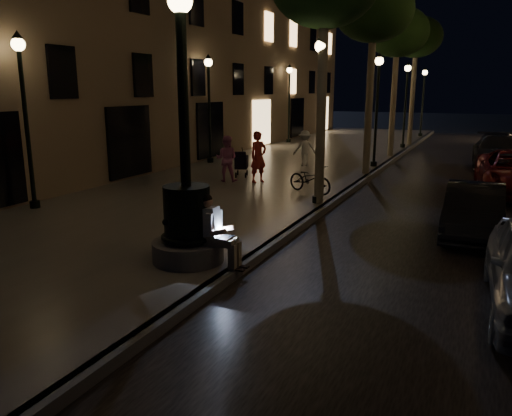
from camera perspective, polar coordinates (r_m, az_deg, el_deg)
The scene contains 24 objects.
ground at distance 21.60m, azimuth 13.49°, elevation 3.74°, with size 120.00×120.00×0.00m, color black.
cobble_lane at distance 21.23m, azimuth 21.44°, elevation 3.04°, with size 6.00×45.00×0.02m, color black.
promenade at distance 22.69m, azimuth 3.54°, elevation 4.79°, with size 8.00×45.00×0.20m, color slate.
curb_strip at distance 21.59m, azimuth 13.50°, elevation 4.00°, with size 0.25×45.00×0.20m, color #59595B.
building_left at distance 29.12m, azimuth -9.77°, elevation 21.14°, with size 8.00×36.00×15.00m, color #7F674F.
fountain_lamppost at distance 9.70m, azimuth -7.90°, elevation -0.31°, with size 1.40×1.40×5.21m.
seated_man_laptop at distance 9.47m, azimuth -4.71°, elevation -2.35°, with size 1.02×0.34×1.39m.
tree_second at distance 20.58m, azimuth 13.32°, elevation 21.01°, with size 3.00×3.00×7.40m.
tree_third at distance 26.42m, azimuth 15.89°, elevation 18.68°, with size 3.00×3.00×7.20m.
tree_far at distance 32.34m, azimuth 17.88°, elevation 18.01°, with size 3.00×3.00×7.50m.
lamp_curb_a at distance 14.60m, azimuth 7.32°, elevation 12.30°, with size 0.36×0.36×4.81m.
lamp_curb_b at distance 22.36m, azimuth 13.71°, elevation 12.39°, with size 0.36×0.36×4.81m.
lamp_curb_c at distance 30.24m, azimuth 16.78°, elevation 12.37°, with size 0.36×0.36×4.81m.
lamp_curb_d at distance 38.17m, azimuth 18.59°, elevation 12.35°, with size 0.36×0.36×4.81m.
lamp_left_a at distance 15.21m, azimuth -25.00°, elevation 11.23°, with size 0.36×0.36×4.81m.
lamp_left_b at distance 23.01m, azimuth -5.39°, elevation 12.72°, with size 0.36×0.36×4.81m.
lamp_left_c at distance 32.06m, azimuth 3.83°, elevation 12.92°, with size 0.36×0.36×4.81m.
stroller at distance 19.27m, azimuth -1.67°, elevation 5.24°, with size 0.69×1.09×1.11m.
car_second at distance 13.23m, azimuth 23.63°, elevation -0.25°, with size 1.32×3.78×1.25m, color black.
car_rear at distance 25.16m, azimuth 25.94°, elevation 5.81°, with size 2.10×5.16×1.50m, color #2E2E33.
pedestrian_red at distance 18.03m, azimuth 0.27°, elevation 5.86°, with size 0.67×0.44×1.84m, color red.
pedestrian_pink at distance 18.25m, azimuth -3.39°, elevation 5.65°, with size 0.81×0.63×1.67m, color #CD6CA4.
pedestrian_white at distance 22.09m, azimuth 5.60°, elevation 6.81°, with size 1.00×0.58×1.55m, color white.
bicycle at distance 16.32m, azimuth 6.20°, elevation 3.32°, with size 0.60×1.73×0.91m, color black.
Camera 1 is at (4.13, -5.92, 3.49)m, focal length 35.00 mm.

